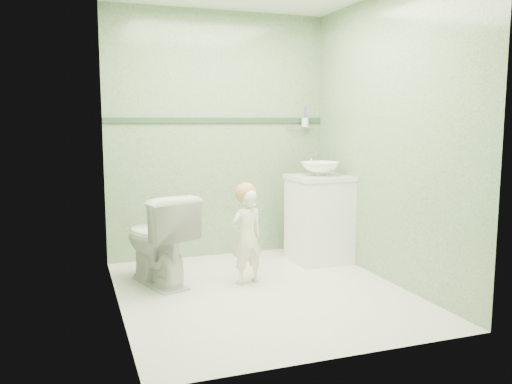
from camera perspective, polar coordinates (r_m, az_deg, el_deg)
name	(u,v)px	position (r m, az deg, el deg)	size (l,w,h in m)	color
ground	(262,292)	(4.24, 0.69, -10.75)	(2.50, 2.50, 0.00)	beige
room_shell	(263,140)	(4.03, 0.72, 5.66)	(2.50, 2.54, 2.40)	#688E65
trim_stripe	(219,120)	(5.20, -4.06, 7.76)	(2.20, 0.02, 0.05)	#2D4932
vanity	(319,220)	(5.09, 6.85, -3.03)	(0.52, 0.50, 0.80)	white
counter	(320,178)	(5.03, 6.93, 1.56)	(0.54, 0.52, 0.04)	white
basin	(320,169)	(5.02, 6.95, 2.52)	(0.37, 0.37, 0.13)	white
faucet	(312,159)	(5.18, 6.05, 3.57)	(0.03, 0.13, 0.18)	silver
cup_holder	(304,122)	(5.46, 5.24, 7.56)	(0.26, 0.07, 0.21)	silver
toilet	(158,239)	(4.42, -10.60, -5.04)	(0.43, 0.75, 0.76)	white
toddler	(247,237)	(4.36, -1.01, -4.86)	(0.29, 0.19, 0.79)	white
hair_cap	(246,193)	(4.32, -1.13, -0.12)	(0.18, 0.18, 0.18)	tan
teal_toothbrush	(263,209)	(4.25, 0.72, -1.89)	(0.11, 0.14, 0.08)	#04927D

